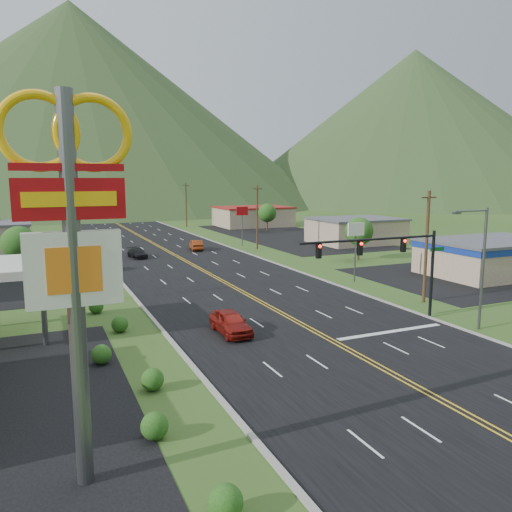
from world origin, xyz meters
name	(u,v)px	position (x,y,z in m)	size (l,w,h in m)	color
ground	(470,417)	(0.00, 0.00, 0.00)	(500.00, 500.00, 0.00)	#2D4C1B
road	(470,417)	(0.00, 0.00, 0.00)	(20.00, 460.00, 0.04)	black
curb_west	(276,467)	(-10.15, 0.00, 0.00)	(0.30, 460.00, 0.14)	gray
pylon_sign	(72,231)	(-17.00, 2.00, 9.30)	(4.32, 0.60, 14.00)	#59595E
traffic_signal	(392,255)	(6.48, 14.00, 5.33)	(13.10, 0.43, 7.00)	black
streetlight_east	(480,260)	(11.18, 10.00, 5.18)	(3.28, 0.25, 9.00)	#59595E
streetlight_west	(79,215)	(-11.68, 70.00, 5.18)	(3.28, 0.25, 9.00)	#59595E
building_east_near	(493,255)	(30.00, 25.00, 2.27)	(15.40, 10.40, 4.10)	#CCAD8D
building_east_mid	(356,230)	(32.00, 55.00, 2.16)	(14.40, 11.40, 4.30)	#CCAD8D
building_east_far	(253,216)	(28.00, 90.00, 2.26)	(16.40, 12.40, 4.50)	#CCAD8D
pole_sign_west_a	(88,247)	(-14.00, 30.00, 5.05)	(2.00, 0.18, 6.40)	#59595E
pole_sign_west_b	(71,225)	(-14.00, 52.00, 5.05)	(2.00, 0.18, 6.40)	#59595E
pole_sign_east_a	(356,235)	(13.00, 28.00, 5.05)	(2.00, 0.18, 6.40)	#59595E
pole_sign_east_b	(242,215)	(13.00, 60.00, 5.05)	(2.00, 0.18, 6.40)	#59595E
tree_west_a	(19,243)	(-20.00, 45.00, 3.89)	(3.84, 3.84, 5.82)	#382314
tree_east_a	(359,231)	(22.00, 40.00, 3.89)	(3.84, 3.84, 5.82)	#382314
tree_east_b	(267,213)	(26.00, 78.00, 3.89)	(3.84, 3.84, 5.82)	#382314
utility_pole_a	(426,246)	(13.50, 18.00, 5.13)	(1.60, 0.28, 10.00)	#382314
utility_pole_b	(257,217)	(13.50, 55.00, 5.13)	(1.60, 0.28, 10.00)	#382314
utility_pole_c	(186,204)	(13.50, 95.00, 5.13)	(1.60, 0.28, 10.00)	#382314
utility_pole_d	(149,198)	(13.50, 135.00, 5.13)	(1.60, 0.28, 10.00)	#382314
mountain_n	(74,104)	(0.00, 220.00, 42.50)	(220.00, 220.00, 85.00)	#213A1A
mountain_ne	(412,127)	(147.84, 176.19, 35.00)	(180.00, 180.00, 70.00)	#213A1A
car_red_near	(231,323)	(-5.78, 16.35, 0.83)	(1.95, 4.84, 1.65)	maroon
car_dark_mid	(137,253)	(-5.44, 53.72, 0.66)	(1.85, 4.55, 1.32)	black
car_red_far	(196,245)	(4.38, 57.80, 0.77)	(1.64, 4.70, 1.55)	maroon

